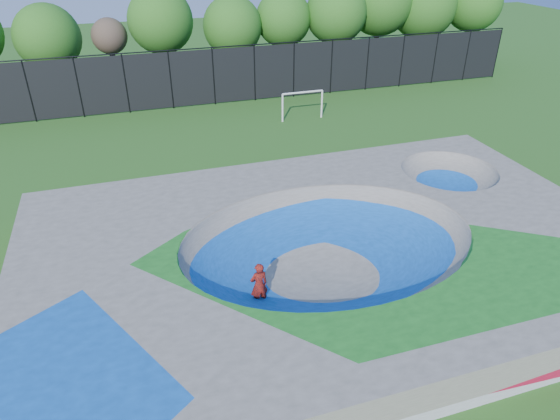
% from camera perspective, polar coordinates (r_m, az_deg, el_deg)
% --- Properties ---
extents(ground, '(120.00, 120.00, 0.00)m').
position_cam_1_polar(ground, '(19.05, 5.39, -6.74)').
color(ground, '#225317').
rests_on(ground, ground).
extents(skate_deck, '(22.00, 14.00, 1.50)m').
position_cam_1_polar(skate_deck, '(18.62, 5.50, -4.88)').
color(skate_deck, gray).
rests_on(skate_deck, ground).
extents(skater, '(0.67, 0.49, 1.72)m').
position_cam_1_polar(skater, '(16.84, -2.42, -8.56)').
color(skater, red).
rests_on(skater, ground).
extents(skateboard, '(0.80, 0.32, 0.05)m').
position_cam_1_polar(skateboard, '(17.37, -2.36, -10.72)').
color(skateboard, black).
rests_on(skateboard, ground).
extents(soccer_goal, '(2.88, 0.12, 1.90)m').
position_cam_1_polar(soccer_goal, '(33.52, 2.59, 12.42)').
color(soccer_goal, silver).
rests_on(soccer_goal, ground).
extents(fence, '(48.09, 0.09, 4.04)m').
position_cam_1_polar(fence, '(36.70, -7.60, 15.02)').
color(fence, black).
rests_on(fence, ground).
extents(treeline, '(52.24, 6.65, 8.54)m').
position_cam_1_polar(treeline, '(41.90, -4.76, 21.07)').
color(treeline, '#453022').
rests_on(treeline, ground).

